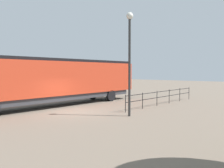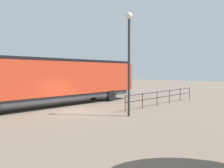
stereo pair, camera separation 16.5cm
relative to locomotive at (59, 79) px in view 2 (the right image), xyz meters
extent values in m
plane|color=#756656|center=(3.41, -1.22, -2.26)|extent=(120.00, 120.00, 0.00)
cube|color=red|center=(0.00, -0.47, 0.12)|extent=(2.86, 17.90, 2.76)
cube|color=black|center=(0.00, 7.45, -0.29)|extent=(2.75, 2.06, 1.93)
cube|color=black|center=(0.00, -0.47, 1.62)|extent=(2.57, 17.18, 0.24)
cube|color=#38383D|center=(0.00, -0.47, -1.48)|extent=(2.57, 16.46, 0.45)
cylinder|color=black|center=(-1.28, 5.26, -1.71)|extent=(0.30, 1.10, 1.10)
cylinder|color=black|center=(1.28, 5.26, -1.71)|extent=(0.30, 1.10, 1.10)
cylinder|color=#2D2D2D|center=(7.48, 0.10, 0.94)|extent=(0.16, 0.16, 6.39)
sphere|color=silver|center=(7.48, 0.10, 4.27)|extent=(0.46, 0.46, 0.46)
cube|color=black|center=(6.41, 6.49, -1.09)|extent=(0.04, 10.88, 0.04)
cube|color=black|center=(6.41, 6.49, -1.56)|extent=(0.04, 10.88, 0.04)
cylinder|color=black|center=(6.41, 1.05, -1.62)|extent=(0.05, 0.05, 1.28)
cylinder|color=black|center=(6.41, 3.23, -1.62)|extent=(0.05, 0.05, 1.28)
cylinder|color=black|center=(6.41, 5.41, -1.62)|extent=(0.05, 0.05, 1.28)
cylinder|color=black|center=(6.41, 7.58, -1.62)|extent=(0.05, 0.05, 1.28)
cylinder|color=black|center=(6.41, 9.76, -1.62)|extent=(0.05, 0.05, 1.28)
cylinder|color=black|center=(6.41, 11.94, -1.62)|extent=(0.05, 0.05, 1.28)
camera|label=1|loc=(16.98, -12.46, 0.70)|focal=38.58mm
camera|label=2|loc=(17.11, -12.36, 0.70)|focal=38.58mm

